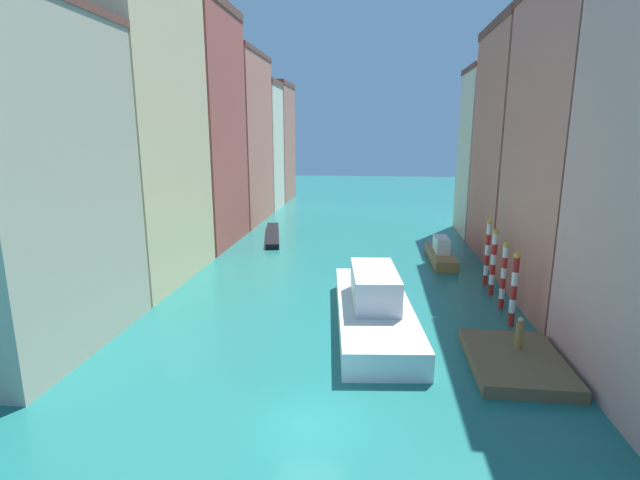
% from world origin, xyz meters
% --- Properties ---
extents(ground_plane, '(154.00, 154.00, 0.00)m').
position_xyz_m(ground_plane, '(0.00, 24.50, 0.00)').
color(ground_plane, '#1E6B66').
extents(building_left_0, '(7.75, 10.72, 16.13)m').
position_xyz_m(building_left_0, '(-14.79, 5.20, 8.07)').
color(building_left_0, '#BCB299').
rests_on(building_left_0, ground).
extents(building_left_1, '(7.75, 11.66, 21.54)m').
position_xyz_m(building_left_1, '(-14.79, 16.39, 10.78)').
color(building_left_1, beige).
rests_on(building_left_1, ground).
extents(building_left_2, '(7.75, 10.81, 21.50)m').
position_xyz_m(building_left_2, '(-14.79, 27.91, 10.76)').
color(building_left_2, '#B25147').
rests_on(building_left_2, ground).
extents(building_left_3, '(7.75, 12.18, 19.25)m').
position_xyz_m(building_left_3, '(-14.79, 39.74, 9.63)').
color(building_left_3, '#C6705B').
rests_on(building_left_3, ground).
extents(building_left_4, '(7.75, 7.17, 17.10)m').
position_xyz_m(building_left_4, '(-14.79, 49.64, 8.56)').
color(building_left_4, beige).
rests_on(building_left_4, ground).
extents(building_left_5, '(7.75, 9.63, 17.71)m').
position_xyz_m(building_left_5, '(-14.79, 58.45, 8.87)').
color(building_left_5, '#C6705B').
rests_on(building_left_5, ground).
extents(building_right_1, '(7.75, 11.53, 18.98)m').
position_xyz_m(building_right_1, '(14.79, 14.43, 9.50)').
color(building_right_1, '#C6705B').
rests_on(building_right_1, ground).
extents(building_right_2, '(7.75, 10.75, 18.84)m').
position_xyz_m(building_right_2, '(14.79, 25.85, 9.43)').
color(building_right_2, '#C6705B').
rests_on(building_right_2, ground).
extents(building_right_3, '(7.75, 7.63, 16.67)m').
position_xyz_m(building_right_3, '(14.79, 35.31, 8.35)').
color(building_right_3, beige).
rests_on(building_right_3, ground).
extents(waterfront_dock, '(4.05, 5.75, 0.54)m').
position_xyz_m(waterfront_dock, '(8.67, 5.48, 0.27)').
color(waterfront_dock, brown).
rests_on(waterfront_dock, ground).
extents(person_on_dock, '(0.36, 0.36, 1.53)m').
position_xyz_m(person_on_dock, '(8.99, 6.33, 1.25)').
color(person_on_dock, olive).
rests_on(person_on_dock, waterfront_dock).
extents(mooring_pole_0, '(0.36, 0.36, 4.14)m').
position_xyz_m(mooring_pole_0, '(9.76, 10.35, 2.13)').
color(mooring_pole_0, red).
rests_on(mooring_pole_0, ground).
extents(mooring_pole_1, '(0.34, 0.34, 4.11)m').
position_xyz_m(mooring_pole_1, '(9.88, 12.99, 2.10)').
color(mooring_pole_1, red).
rests_on(mooring_pole_1, ground).
extents(mooring_pole_2, '(0.37, 0.37, 4.36)m').
position_xyz_m(mooring_pole_2, '(9.89, 15.60, 2.24)').
color(mooring_pole_2, red).
rests_on(mooring_pole_2, ground).
extents(mooring_pole_3, '(0.34, 0.34, 4.62)m').
position_xyz_m(mooring_pole_3, '(9.92, 17.50, 2.36)').
color(mooring_pole_3, red).
rests_on(mooring_pole_3, ground).
extents(vaporetto_white, '(5.13, 13.08, 3.12)m').
position_xyz_m(vaporetto_white, '(2.27, 9.70, 1.05)').
color(vaporetto_white, white).
rests_on(vaporetto_white, ground).
extents(gondola_black, '(3.40, 10.65, 0.50)m').
position_xyz_m(gondola_black, '(-7.99, 30.93, 0.25)').
color(gondola_black, black).
rests_on(gondola_black, ground).
extents(motorboat_0, '(1.91, 6.71, 2.03)m').
position_xyz_m(motorboat_0, '(7.68, 23.54, 0.67)').
color(motorboat_0, olive).
rests_on(motorboat_0, ground).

